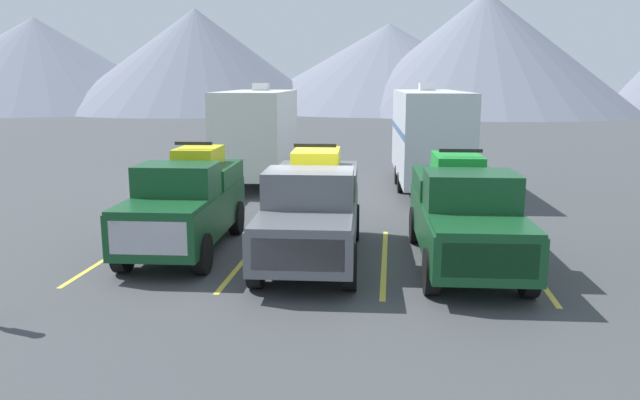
% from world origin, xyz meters
% --- Properties ---
extents(ground_plane, '(240.00, 240.00, 0.00)m').
position_xyz_m(ground_plane, '(0.00, 0.00, 0.00)').
color(ground_plane, '#3F4244').
extents(pickup_truck_a, '(2.21, 5.32, 2.58)m').
position_xyz_m(pickup_truck_a, '(-3.23, 0.02, 1.20)').
color(pickup_truck_a, '#144723').
rests_on(pickup_truck_a, ground).
extents(pickup_truck_b, '(2.36, 5.86, 2.61)m').
position_xyz_m(pickup_truck_b, '(-0.07, -0.39, 1.21)').
color(pickup_truck_b, '#595B60').
rests_on(pickup_truck_b, ground).
extents(pickup_truck_c, '(2.34, 5.88, 2.52)m').
position_xyz_m(pickup_truck_c, '(3.39, -0.43, 1.19)').
color(pickup_truck_c, '#144723').
rests_on(pickup_truck_c, ground).
extents(lot_stripe_a, '(0.12, 5.50, 0.01)m').
position_xyz_m(lot_stripe_a, '(-4.87, -0.43, 0.00)').
color(lot_stripe_a, gold).
rests_on(lot_stripe_a, ground).
extents(lot_stripe_b, '(0.12, 5.50, 0.01)m').
position_xyz_m(lot_stripe_b, '(-1.62, -0.43, 0.00)').
color(lot_stripe_b, gold).
rests_on(lot_stripe_b, ground).
extents(lot_stripe_c, '(0.12, 5.50, 0.01)m').
position_xyz_m(lot_stripe_c, '(1.62, -0.43, 0.00)').
color(lot_stripe_c, gold).
rests_on(lot_stripe_c, ground).
extents(lot_stripe_d, '(0.12, 5.50, 0.01)m').
position_xyz_m(lot_stripe_d, '(4.87, -0.43, 0.00)').
color(lot_stripe_d, gold).
rests_on(lot_stripe_d, ground).
extents(camper_trailer_a, '(2.83, 7.97, 3.98)m').
position_xyz_m(camper_trailer_a, '(-3.59, 9.99, 2.09)').
color(camper_trailer_a, silver).
rests_on(camper_trailer_a, ground).
extents(camper_trailer_b, '(2.74, 9.17, 4.00)m').
position_xyz_m(camper_trailer_b, '(3.13, 9.51, 2.10)').
color(camper_trailer_b, silver).
rests_on(camper_trailer_b, ground).
extents(mountain_ridge, '(155.51, 47.48, 15.74)m').
position_xyz_m(mountain_ridge, '(-5.38, 70.25, 6.35)').
color(mountain_ridge, slate).
rests_on(mountain_ridge, ground).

